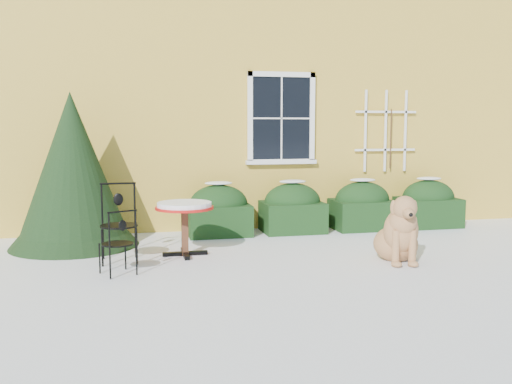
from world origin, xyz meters
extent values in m
plane|color=white|center=(0.00, 0.00, 0.00)|extent=(80.00, 80.00, 0.00)
cube|color=yellow|center=(0.00, 7.00, 3.00)|extent=(12.00, 8.00, 6.00)
cube|color=black|center=(0.90, 2.96, 1.98)|extent=(1.05, 0.03, 1.45)
cube|color=white|center=(0.90, 2.95, 2.75)|extent=(1.23, 0.06, 0.09)
cube|color=white|center=(0.90, 2.95, 1.21)|extent=(1.23, 0.06, 0.09)
cube|color=white|center=(0.33, 2.95, 1.98)|extent=(0.09, 0.06, 1.63)
cube|color=white|center=(1.47, 2.95, 1.98)|extent=(0.09, 0.06, 1.63)
cube|color=white|center=(0.90, 2.94, 1.98)|extent=(0.02, 0.02, 1.45)
cube|color=white|center=(0.90, 2.94, 1.98)|extent=(1.05, 0.02, 0.02)
cube|color=white|center=(0.90, 2.95, 1.20)|extent=(1.29, 0.14, 0.07)
cube|color=white|center=(2.50, 2.94, 1.75)|extent=(0.04, 0.03, 1.50)
cube|color=white|center=(2.90, 2.94, 1.75)|extent=(0.04, 0.03, 1.50)
cube|color=white|center=(3.30, 2.94, 1.75)|extent=(0.04, 0.03, 1.50)
cube|color=white|center=(2.90, 2.94, 1.40)|extent=(1.20, 0.03, 0.04)
cube|color=white|center=(2.90, 2.94, 2.10)|extent=(1.20, 0.03, 0.04)
cylinder|color=#472D19|center=(3.00, 2.92, 1.60)|extent=(0.02, 0.02, 1.10)
cube|color=black|center=(-0.30, 2.55, 0.26)|extent=(1.05, 0.80, 0.52)
ellipsoid|color=black|center=(-0.30, 2.55, 0.52)|extent=(1.00, 0.72, 0.67)
ellipsoid|color=white|center=(-0.30, 2.55, 0.88)|extent=(0.47, 0.32, 0.06)
cube|color=black|center=(1.00, 2.55, 0.26)|extent=(1.05, 0.80, 0.52)
ellipsoid|color=black|center=(1.00, 2.55, 0.52)|extent=(1.00, 0.72, 0.67)
ellipsoid|color=white|center=(1.00, 2.55, 0.88)|extent=(0.47, 0.32, 0.06)
cube|color=black|center=(2.30, 2.55, 0.26)|extent=(1.05, 0.80, 0.52)
ellipsoid|color=black|center=(2.30, 2.55, 0.52)|extent=(1.00, 0.72, 0.67)
ellipsoid|color=white|center=(2.30, 2.55, 0.88)|extent=(0.47, 0.32, 0.06)
cube|color=black|center=(3.60, 2.55, 0.26)|extent=(1.05, 0.80, 0.52)
ellipsoid|color=black|center=(3.60, 2.55, 0.52)|extent=(1.00, 0.72, 0.67)
ellipsoid|color=white|center=(3.60, 2.55, 0.88)|extent=(0.47, 0.32, 0.06)
cone|color=black|center=(-2.61, 2.15, 0.56)|extent=(1.95, 1.95, 1.13)
cone|color=black|center=(-2.61, 2.15, 1.18)|extent=(1.74, 1.74, 2.36)
cube|color=black|center=(-1.01, 1.11, 0.03)|extent=(0.64, 0.07, 0.06)
cube|color=black|center=(-1.01, 1.11, 0.03)|extent=(0.07, 0.64, 0.06)
cube|color=#53301C|center=(-1.01, 1.11, 0.34)|extent=(0.09, 0.09, 0.69)
cylinder|color=red|center=(-1.01, 1.11, 0.69)|extent=(0.83, 0.83, 0.04)
cylinder|color=white|center=(-1.01, 1.11, 0.73)|extent=(0.77, 0.77, 0.06)
cylinder|color=black|center=(-1.84, 0.48, 0.19)|extent=(0.02, 0.02, 0.38)
cylinder|color=black|center=(-2.15, 0.34, 0.19)|extent=(0.02, 0.02, 0.38)
cylinder|color=black|center=(-1.70, 0.16, 0.19)|extent=(0.02, 0.02, 0.38)
cylinder|color=black|center=(-2.02, 0.03, 0.19)|extent=(0.02, 0.02, 0.38)
cylinder|color=black|center=(-1.93, 0.25, 0.38)|extent=(0.39, 0.39, 0.02)
cylinder|color=black|center=(-1.70, 0.16, 0.60)|extent=(0.02, 0.02, 0.43)
cylinder|color=black|center=(-2.02, 0.03, 0.60)|extent=(0.02, 0.02, 0.43)
cylinder|color=black|center=(-1.86, 0.09, 0.81)|extent=(0.35, 0.17, 0.02)
ellipsoid|color=black|center=(-1.86, 0.09, 0.64)|extent=(0.10, 0.06, 0.13)
cylinder|color=black|center=(-2.14, 0.70, 0.25)|extent=(0.03, 0.03, 0.50)
cylinder|color=black|center=(-1.69, 0.71, 0.25)|extent=(0.03, 0.03, 0.50)
cylinder|color=black|center=(-2.14, 1.14, 0.25)|extent=(0.03, 0.03, 0.50)
cylinder|color=black|center=(-1.70, 1.15, 0.25)|extent=(0.03, 0.03, 0.50)
cylinder|color=black|center=(-1.92, 0.92, 0.50)|extent=(0.51, 0.51, 0.02)
cylinder|color=black|center=(-2.14, 1.14, 0.77)|extent=(0.03, 0.03, 0.55)
cylinder|color=black|center=(-1.70, 1.15, 0.77)|extent=(0.03, 0.03, 0.55)
cylinder|color=black|center=(-1.92, 1.14, 1.05)|extent=(0.49, 0.03, 0.03)
ellipsoid|color=black|center=(-1.92, 1.14, 0.83)|extent=(0.13, 0.04, 0.17)
ellipsoid|color=tan|center=(1.80, 0.22, 0.22)|extent=(0.71, 0.75, 0.49)
ellipsoid|color=tan|center=(1.76, 0.00, 0.44)|extent=(0.52, 0.48, 0.61)
sphere|color=tan|center=(1.75, -0.07, 0.57)|extent=(0.38, 0.38, 0.38)
cylinder|color=tan|center=(1.63, -0.14, 0.24)|extent=(0.10, 0.10, 0.49)
cylinder|color=tan|center=(1.85, -0.17, 0.24)|extent=(0.10, 0.10, 0.49)
ellipsoid|color=tan|center=(1.62, -0.19, 0.04)|extent=(0.13, 0.17, 0.08)
ellipsoid|color=tan|center=(1.84, -0.23, 0.04)|extent=(0.13, 0.17, 0.08)
cylinder|color=tan|center=(1.75, -0.08, 0.64)|extent=(0.26, 0.31, 0.26)
sphere|color=tan|center=(1.74, -0.13, 0.77)|extent=(0.32, 0.32, 0.32)
ellipsoid|color=tan|center=(1.72, -0.27, 0.73)|extent=(0.19, 0.27, 0.14)
sphere|color=black|center=(1.70, -0.38, 0.72)|extent=(0.06, 0.06, 0.06)
ellipsoid|color=tan|center=(1.61, -0.07, 0.77)|extent=(0.10, 0.12, 0.20)
ellipsoid|color=tan|center=(1.88, -0.11, 0.77)|extent=(0.10, 0.12, 0.20)
cylinder|color=tan|center=(2.04, 0.42, 0.07)|extent=(0.22, 0.39, 0.09)
camera|label=1|loc=(-1.77, -6.90, 1.84)|focal=40.00mm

